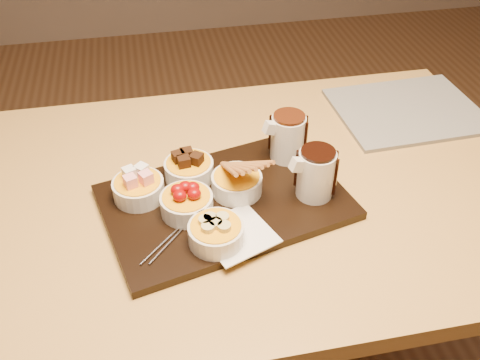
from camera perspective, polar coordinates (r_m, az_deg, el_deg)
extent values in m
cube|color=tan|center=(1.12, 0.71, -1.40)|extent=(1.20, 0.80, 0.04)
cylinder|color=tan|center=(1.65, -20.84, -6.02)|extent=(0.06, 0.06, 0.71)
cylinder|color=tan|center=(1.76, 15.74, -1.26)|extent=(0.06, 0.06, 0.71)
cube|color=black|center=(1.05, -1.60, -2.35)|extent=(0.52, 0.40, 0.02)
cube|color=white|center=(0.97, -0.35, -5.79)|extent=(0.16, 0.16, 0.00)
cylinder|color=silver|center=(1.06, -10.76, -0.98)|extent=(0.10, 0.10, 0.04)
cylinder|color=silver|center=(1.09, -5.45, 1.04)|extent=(0.10, 0.10, 0.04)
cylinder|color=silver|center=(1.01, -5.70, -2.59)|extent=(0.10, 0.10, 0.04)
cylinder|color=silver|center=(1.05, -0.35, -0.42)|extent=(0.10, 0.10, 0.04)
cylinder|color=silver|center=(0.95, -2.56, -5.75)|extent=(0.10, 0.10, 0.04)
cylinder|color=silver|center=(1.03, 8.09, 0.61)|extent=(0.09, 0.09, 0.10)
cylinder|color=silver|center=(1.13, 5.13, 4.51)|extent=(0.09, 0.09, 0.10)
cube|color=beige|center=(1.39, 17.40, 7.11)|extent=(0.36, 0.29, 0.01)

